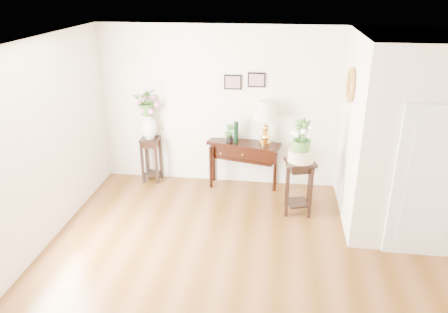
% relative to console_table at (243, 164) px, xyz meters
% --- Properties ---
extents(floor, '(6.00, 5.50, 0.02)m').
position_rel_console_table_xyz_m(floor, '(0.43, -2.57, -0.42)').
color(floor, brown).
rests_on(floor, ground).
extents(ceiling, '(6.00, 5.50, 0.02)m').
position_rel_console_table_xyz_m(ceiling, '(0.43, -2.57, 2.38)').
color(ceiling, white).
rests_on(ceiling, ground).
extents(wall_back, '(6.00, 0.02, 2.80)m').
position_rel_console_table_xyz_m(wall_back, '(0.43, 0.18, 0.98)').
color(wall_back, beige).
rests_on(wall_back, ground).
extents(wall_left, '(0.02, 5.50, 2.80)m').
position_rel_console_table_xyz_m(wall_left, '(-2.57, -2.57, 0.98)').
color(wall_left, beige).
rests_on(wall_left, ground).
extents(partition, '(1.80, 1.95, 2.80)m').
position_rel_console_table_xyz_m(partition, '(2.53, -0.79, 0.98)').
color(partition, beige).
rests_on(partition, floor).
extents(door, '(0.90, 0.05, 2.10)m').
position_rel_console_table_xyz_m(door, '(2.53, -1.79, 0.63)').
color(door, silver).
rests_on(door, floor).
extents(art_print_left, '(0.30, 0.02, 0.25)m').
position_rel_console_table_xyz_m(art_print_left, '(-0.22, 0.16, 1.43)').
color(art_print_left, black).
rests_on(art_print_left, wall_back).
extents(art_print_right, '(0.30, 0.02, 0.25)m').
position_rel_console_table_xyz_m(art_print_right, '(0.18, 0.16, 1.48)').
color(art_print_right, black).
rests_on(art_print_right, wall_back).
extents(wall_ornament, '(0.07, 0.51, 0.51)m').
position_rel_console_table_xyz_m(wall_ornament, '(1.59, -0.67, 1.63)').
color(wall_ornament, '#BE863E').
rests_on(wall_ornament, partition).
extents(console_table, '(1.31, 0.72, 0.83)m').
position_rel_console_table_xyz_m(console_table, '(0.00, 0.00, 0.00)').
color(console_table, black).
rests_on(console_table, floor).
extents(table_lamp, '(0.56, 0.56, 0.76)m').
position_rel_console_table_xyz_m(table_lamp, '(0.37, 0.00, 0.77)').
color(table_lamp, gold).
rests_on(table_lamp, console_table).
extents(green_vase, '(0.10, 0.10, 0.37)m').
position_rel_console_table_xyz_m(green_vase, '(-0.14, 0.00, 0.59)').
color(green_vase, black).
rests_on(green_vase, console_table).
extents(potted_plant, '(0.22, 0.20, 0.32)m').
position_rel_console_table_xyz_m(potted_plant, '(-0.25, 0.00, 0.58)').
color(potted_plant, '#3A6E29').
rests_on(potted_plant, console_table).
extents(plant_stand_a, '(0.33, 0.33, 0.83)m').
position_rel_console_table_xyz_m(plant_stand_a, '(-1.69, 0.00, -0.00)').
color(plant_stand_a, black).
rests_on(plant_stand_a, floor).
extents(porcelain_vase, '(0.28, 0.28, 0.48)m').
position_rel_console_table_xyz_m(porcelain_vase, '(-1.69, 0.00, 0.64)').
color(porcelain_vase, silver).
rests_on(porcelain_vase, plant_stand_a).
extents(lily_arrangement, '(0.51, 0.46, 0.50)m').
position_rel_console_table_xyz_m(lily_arrangement, '(-1.69, 0.00, 1.06)').
color(lily_arrangement, '#3A6E29').
rests_on(lily_arrangement, porcelain_vase).
extents(plant_stand_b, '(0.52, 0.52, 0.88)m').
position_rel_console_table_xyz_m(plant_stand_b, '(0.95, -0.83, 0.02)').
color(plant_stand_b, black).
rests_on(plant_stand_b, floor).
extents(ceramic_bowl, '(0.45, 0.45, 0.18)m').
position_rel_console_table_xyz_m(ceramic_bowl, '(0.95, -0.83, 0.54)').
color(ceramic_bowl, beige).
rests_on(ceramic_bowl, plant_stand_b).
extents(narcissus, '(0.39, 0.39, 0.54)m').
position_rel_console_table_xyz_m(narcissus, '(0.95, -0.83, 0.85)').
color(narcissus, '#3A6E29').
rests_on(narcissus, ceramic_bowl).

